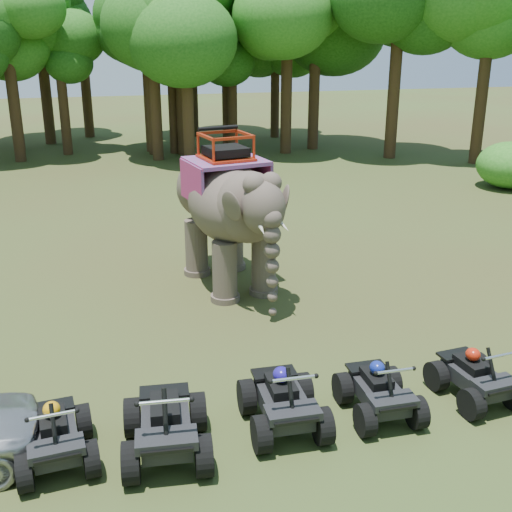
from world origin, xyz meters
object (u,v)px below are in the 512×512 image
(elephant, at_px, (228,210))
(atv_2, at_px, (284,393))
(atv_3, at_px, (380,384))
(atv_0, at_px, (54,428))
(atv_4, at_px, (476,370))
(atv_1, at_px, (165,416))

(elephant, distance_m, atv_2, 6.61)
(elephant, distance_m, atv_3, 6.77)
(atv_0, bearing_deg, atv_4, -5.99)
(atv_0, bearing_deg, atv_2, -5.81)
(atv_1, bearing_deg, atv_4, 7.50)
(atv_2, xyz_separation_m, atv_3, (1.69, -0.04, -0.06))
(atv_0, relative_size, atv_2, 0.93)
(atv_2, bearing_deg, atv_1, -171.75)
(atv_0, xyz_separation_m, atv_1, (1.66, -0.21, 0.08))
(atv_4, bearing_deg, atv_1, 176.26)
(atv_4, bearing_deg, elephant, 109.50)
(atv_0, xyz_separation_m, atv_4, (7.17, 0.04, -0.02))
(atv_0, height_order, atv_1, atv_1)
(atv_2, bearing_deg, elephant, 87.36)
(atv_0, relative_size, atv_1, 0.88)
(atv_2, bearing_deg, atv_4, 1.29)
(atv_0, distance_m, atv_2, 3.61)
(atv_0, bearing_deg, atv_1, -13.59)
(atv_4, bearing_deg, atv_0, 173.96)
(elephant, xyz_separation_m, atv_2, (-0.43, -6.46, -1.35))
(elephant, xyz_separation_m, atv_4, (3.13, -6.45, -1.41))
(atv_2, height_order, atv_3, atv_2)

